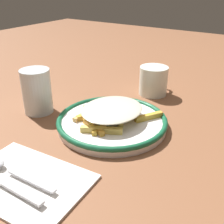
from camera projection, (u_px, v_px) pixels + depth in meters
The scene contains 8 objects.
ground_plane at pixel (112, 126), 0.65m from camera, with size 2.60×2.60×0.00m, color brown.
plate at pixel (112, 122), 0.64m from camera, with size 0.26×0.26×0.02m.
fries_heap at pixel (111, 112), 0.63m from camera, with size 0.17×0.18×0.03m.
napkin at pixel (24, 180), 0.47m from camera, with size 0.15×0.22×0.01m, color white.
fork at pixel (5, 184), 0.45m from camera, with size 0.02×0.18×0.01m.
spoon at pixel (9, 169), 0.48m from camera, with size 0.02×0.15×0.01m.
water_glass at pixel (37, 91), 0.69m from camera, with size 0.07×0.07×0.11m, color silver.
coffee_mug at pixel (154, 80), 0.81m from camera, with size 0.11×0.08×0.08m.
Camera 1 is at (-0.47, -0.31, 0.32)m, focal length 44.03 mm.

